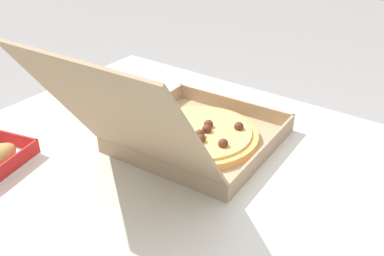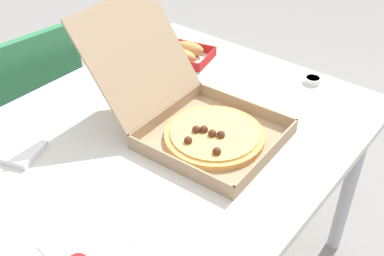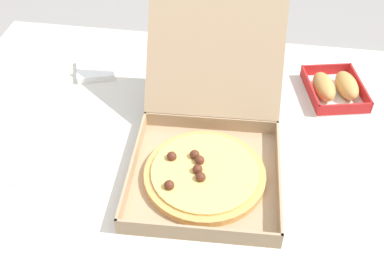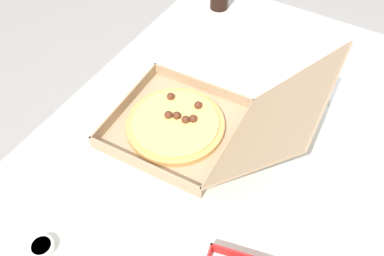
# 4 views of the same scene
# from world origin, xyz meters

# --- Properties ---
(dining_table) EXTENTS (1.31, 0.98, 0.70)m
(dining_table) POSITION_xyz_m (0.00, 0.00, 0.63)
(dining_table) COLOR silver
(dining_table) RESTS_ON ground_plane
(chair) EXTENTS (0.43, 0.43, 0.83)m
(chair) POSITION_xyz_m (0.05, 0.73, 0.48)
(chair) COLOR #338451
(chair) RESTS_ON ground_plane
(pizza_box_open) EXTENTS (0.37, 0.56, 0.33)m
(pizza_box_open) POSITION_xyz_m (0.10, -0.09, 0.75)
(pizza_box_open) COLOR tan
(pizza_box_open) RESTS_ON dining_table
(bread_side_box) EXTENTS (0.19, 0.22, 0.06)m
(bread_side_box) POSITION_xyz_m (0.43, 0.24, 0.73)
(bread_side_box) COLOR white
(bread_side_box) RESTS_ON dining_table
(paper_menu) EXTENTS (0.23, 0.17, 0.00)m
(paper_menu) POSITION_xyz_m (-0.35, -0.15, 0.70)
(paper_menu) COLOR white
(paper_menu) RESTS_ON dining_table
(napkin_pile) EXTENTS (0.14, 0.14, 0.02)m
(napkin_pile) POSITION_xyz_m (-0.28, 0.24, 0.71)
(napkin_pile) COLOR white
(napkin_pile) RESTS_ON dining_table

